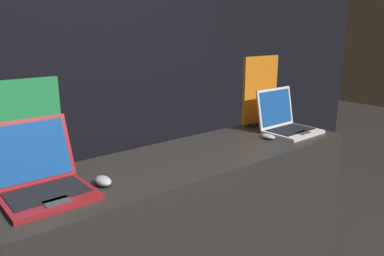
% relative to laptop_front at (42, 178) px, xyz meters
% --- Properties ---
extents(wall_back, '(8.00, 0.05, 2.80)m').
position_rel_laptop_front_xyz_m(wall_back, '(0.77, 1.41, 0.35)').
color(wall_back, black).
rests_on(wall_back, ground_plane).
extents(display_counter, '(2.02, 0.58, 0.98)m').
position_rel_laptop_front_xyz_m(display_counter, '(0.77, -0.02, -0.56)').
color(display_counter, '#282623').
rests_on(display_counter, ground_plane).
extents(laptop_front, '(0.34, 0.38, 0.28)m').
position_rel_laptop_front_xyz_m(laptop_front, '(0.00, 0.00, 0.00)').
color(laptop_front, maroon).
rests_on(laptop_front, display_counter).
extents(mouse_front, '(0.06, 0.10, 0.04)m').
position_rel_laptop_front_xyz_m(mouse_front, '(0.23, -0.08, -0.05)').
color(mouse_front, '#B2B2B7').
rests_on(mouse_front, display_counter).
extents(promo_stand_front, '(0.32, 0.07, 0.45)m').
position_rel_laptop_front_xyz_m(promo_stand_front, '(-0.00, 0.17, 0.15)').
color(promo_stand_front, black).
rests_on(promo_stand_front, display_counter).
extents(laptop_back, '(0.33, 0.31, 0.27)m').
position_rel_laptop_front_xyz_m(laptop_back, '(1.55, -0.04, -0.00)').
color(laptop_back, silver).
rests_on(laptop_back, display_counter).
extents(mouse_back, '(0.06, 0.10, 0.03)m').
position_rel_laptop_front_xyz_m(mouse_back, '(1.33, -0.08, -0.05)').
color(mouse_back, '#B2B2B7').
rests_on(mouse_back, display_counter).
extents(promo_stand_back, '(0.33, 0.07, 0.48)m').
position_rel_laptop_front_xyz_m(promo_stand_back, '(1.55, 0.19, 0.16)').
color(promo_stand_back, black).
rests_on(promo_stand_back, display_counter).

